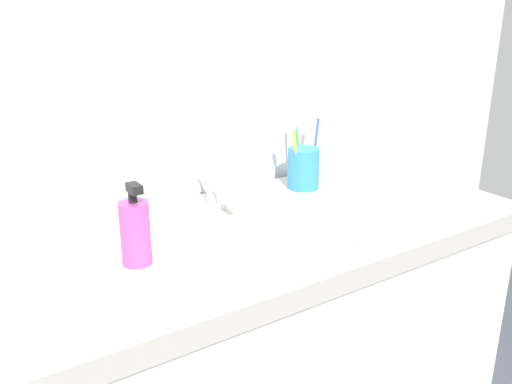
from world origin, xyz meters
TOP-DOWN VIEW (x-y plane):
  - tiled_wall_back at (0.00, 0.30)m, footprint 2.50×0.04m
  - sink_basin at (0.01, -0.05)m, footprint 0.42×0.42m
  - faucet at (0.01, 0.15)m, footprint 0.02×0.15m
  - toothbrush_cup at (0.28, 0.16)m, footprint 0.08×0.08m
  - toothbrush_blue at (0.32, 0.17)m, footprint 0.04×0.02m
  - toothbrush_yellow at (0.24, 0.14)m, footprint 0.05×0.02m
  - toothbrush_green at (0.29, 0.19)m, footprint 0.01×0.06m
  - soap_dispenser at (-0.25, -0.02)m, footprint 0.06×0.06m

SIDE VIEW (x-z plane):
  - sink_basin at x=0.01m, z-range 0.78..0.91m
  - faucet at x=0.01m, z-range 0.89..0.99m
  - toothbrush_cup at x=0.28m, z-range 0.89..1.00m
  - soap_dispenser at x=-0.25m, z-range 0.88..1.04m
  - toothbrush_green at x=0.29m, z-range 0.91..1.08m
  - toothbrush_yellow at x=0.24m, z-range 0.91..1.09m
  - toothbrush_blue at x=0.32m, z-range 0.91..1.11m
  - tiled_wall_back at x=0.00m, z-range 0.00..2.40m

